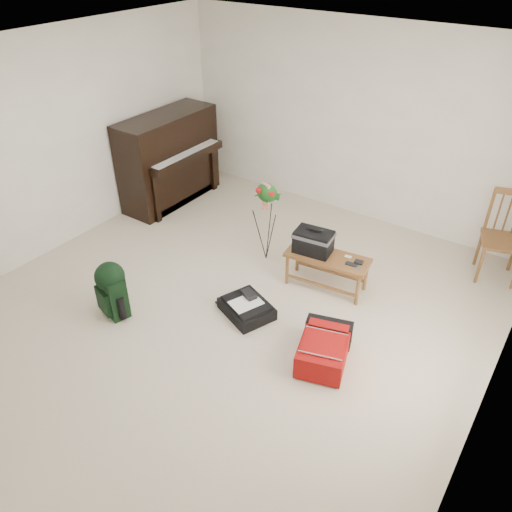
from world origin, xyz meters
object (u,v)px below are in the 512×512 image
Objects in this scene: green_backpack at (111,287)px; flower_stand at (267,222)px; red_suitcase at (326,346)px; bench at (319,246)px; black_duffel at (247,307)px; dining_chair at (504,238)px; piano at (170,161)px.

flower_stand is at bearing 84.06° from green_backpack.
red_suitcase is 0.72× the size of flower_stand.
red_suitcase is 2.20m from green_backpack.
bench reaches higher than black_duffel.
dining_chair is 2.63m from flower_stand.
black_duffel is at bearing 157.59° from red_suitcase.
red_suitcase reaches higher than black_duffel.
black_duffel is at bearing 51.00° from green_backpack.
red_suitcase is at bearing -129.56° from dining_chair.
bench is 0.92× the size of flower_stand.
green_backpack is at bearing -179.00° from red_suitcase.
black_duffel is at bearing -49.50° from flower_stand.
red_suitcase is 1.77m from flower_stand.
bench is 2.20m from green_backpack.
black_duffel is 1.12m from flower_stand.
dining_chair is (1.60, 1.30, 0.00)m from bench.
bench is (2.70, -0.59, -0.11)m from piano.
piano is at bearing 169.92° from black_duffel.
green_backpack reaches higher than red_suitcase.
dining_chair is at bearing 60.54° from green_backpack.
red_suitcase is at bearing -63.77° from bench.
flower_stand is at bearing 166.27° from bench.
bench is 0.93× the size of dining_chair.
black_duffel is at bearing -148.16° from dining_chair.
black_duffel is at bearing -31.68° from piano.
green_backpack is (-2.09, -0.68, 0.20)m from red_suitcase.
green_backpack is 0.60× the size of flower_stand.
piano is 2.04m from flower_stand.
red_suitcase is at bearing 34.47° from green_backpack.
bench is at bearing 106.56° from red_suitcase.
bench is at bearing 11.28° from flower_stand.
black_duffel is (-1.93, -2.18, -0.41)m from dining_chair.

